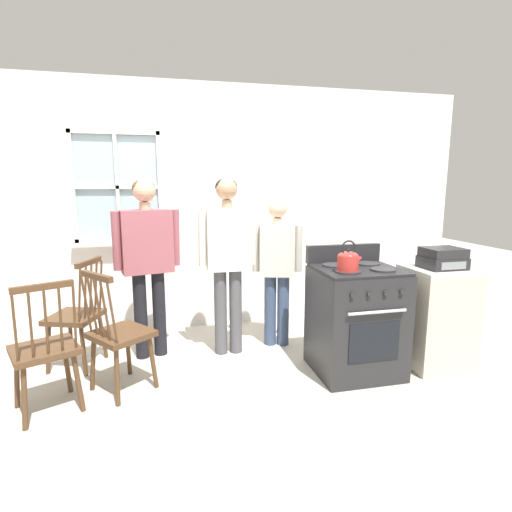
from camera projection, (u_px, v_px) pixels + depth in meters
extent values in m
plane|color=#B2AD9E|center=(212.00, 381.00, 3.34)|extent=(16.00, 16.00, 0.00)
cube|color=white|center=(315.00, 207.00, 4.77)|extent=(3.54, 0.06, 2.70)
cube|color=white|center=(124.00, 287.00, 4.42)|extent=(0.92, 0.06, 1.01)
cube|color=white|center=(113.00, 103.00, 4.07)|extent=(0.92, 0.06, 0.53)
cube|color=silver|center=(120.00, 244.00, 4.25)|extent=(0.98, 0.10, 0.03)
cube|color=#9EB7C6|center=(118.00, 187.00, 4.23)|extent=(0.86, 0.01, 1.10)
cube|color=silver|center=(117.00, 187.00, 4.20)|extent=(0.04, 0.02, 1.16)
cube|color=silver|center=(117.00, 187.00, 4.20)|extent=(0.92, 0.02, 0.04)
cube|color=silver|center=(73.00, 187.00, 4.10)|extent=(0.04, 0.03, 1.16)
cube|color=silver|center=(160.00, 187.00, 4.30)|extent=(0.04, 0.03, 1.16)
cube|color=silver|center=(114.00, 132.00, 4.10)|extent=(0.92, 0.03, 0.04)
cube|color=silver|center=(121.00, 240.00, 4.30)|extent=(0.92, 0.03, 0.04)
cube|color=#4C331E|center=(121.00, 334.00, 3.13)|extent=(0.57, 0.58, 0.04)
cylinder|color=#4C331E|center=(153.00, 362.00, 3.19)|extent=(0.09, 0.06, 0.44)
cylinder|color=#4C331E|center=(128.00, 351.00, 3.40)|extent=(0.06, 0.09, 0.44)
cylinder|color=#4C331E|center=(117.00, 377.00, 2.95)|extent=(0.06, 0.09, 0.44)
cylinder|color=#4C331E|center=(93.00, 364.00, 3.16)|extent=(0.09, 0.06, 0.44)
cylinder|color=#4C331E|center=(112.00, 315.00, 2.85)|extent=(0.06, 0.06, 0.48)
cylinder|color=#4C331E|center=(106.00, 312.00, 2.90)|extent=(0.06, 0.06, 0.48)
cylinder|color=#4C331E|center=(99.00, 310.00, 2.96)|extent=(0.06, 0.06, 0.48)
cylinder|color=#4C331E|center=(93.00, 308.00, 3.02)|extent=(0.06, 0.06, 0.48)
cylinder|color=#4C331E|center=(87.00, 305.00, 3.07)|extent=(0.06, 0.06, 0.48)
cube|color=#4C331E|center=(97.00, 276.00, 2.91)|extent=(0.26, 0.32, 0.04)
cube|color=#4C331E|center=(75.00, 317.00, 3.54)|extent=(0.52, 0.53, 0.04)
cylinder|color=#4C331E|center=(71.00, 335.00, 3.77)|extent=(0.06, 0.08, 0.44)
cylinder|color=#4C331E|center=(48.00, 349.00, 3.44)|extent=(0.08, 0.06, 0.44)
cylinder|color=#4C331E|center=(103.00, 336.00, 3.74)|extent=(0.08, 0.06, 0.44)
cylinder|color=#4C331E|center=(84.00, 351.00, 3.40)|extent=(0.06, 0.08, 0.44)
cylinder|color=#4C331E|center=(101.00, 286.00, 3.66)|extent=(0.07, 0.04, 0.48)
cylinder|color=#4C331E|center=(96.00, 288.00, 3.57)|extent=(0.07, 0.04, 0.48)
cylinder|color=#4C331E|center=(91.00, 291.00, 3.48)|extent=(0.07, 0.04, 0.48)
cylinder|color=#4C331E|center=(85.00, 294.00, 3.40)|extent=(0.07, 0.04, 0.48)
cylinder|color=#4C331E|center=(80.00, 297.00, 3.31)|extent=(0.07, 0.04, 0.48)
cube|color=#4C331E|center=(89.00, 262.00, 3.44)|extent=(0.16, 0.37, 0.04)
cube|color=#4C331E|center=(44.00, 350.00, 2.84)|extent=(0.55, 0.54, 0.04)
cylinder|color=#4C331E|center=(67.00, 367.00, 3.11)|extent=(0.06, 0.09, 0.44)
cylinder|color=#4C331E|center=(17.00, 380.00, 2.90)|extent=(0.09, 0.06, 0.44)
cylinder|color=#4C331E|center=(78.00, 383.00, 2.86)|extent=(0.09, 0.06, 0.44)
cylinder|color=#4C331E|center=(24.00, 398.00, 2.65)|extent=(0.06, 0.09, 0.44)
cylinder|color=#4C331E|center=(75.00, 318.00, 2.77)|extent=(0.05, 0.07, 0.48)
cylinder|color=#4C331E|center=(61.00, 321.00, 2.72)|extent=(0.05, 0.07, 0.48)
cylinder|color=#4C331E|center=(46.00, 324.00, 2.66)|extent=(0.05, 0.07, 0.48)
cylinder|color=#4C331E|center=(31.00, 327.00, 2.61)|extent=(0.05, 0.07, 0.48)
cylinder|color=#4C331E|center=(15.00, 330.00, 2.55)|extent=(0.05, 0.07, 0.48)
cube|color=#4C331E|center=(42.00, 287.00, 2.62)|extent=(0.36, 0.20, 0.04)
cylinder|color=black|center=(141.00, 316.00, 3.73)|extent=(0.12, 0.12, 0.82)
cylinder|color=black|center=(159.00, 313.00, 3.80)|extent=(0.12, 0.12, 0.82)
cube|color=#934C56|center=(147.00, 241.00, 3.64)|extent=(0.49, 0.30, 0.58)
cylinder|color=#934C56|center=(116.00, 241.00, 3.51)|extent=(0.10, 0.13, 0.53)
cylinder|color=#934C56|center=(175.00, 238.00, 3.73)|extent=(0.10, 0.13, 0.53)
cylinder|color=tan|center=(145.00, 206.00, 3.58)|extent=(0.10, 0.10, 0.07)
sphere|color=tan|center=(144.00, 191.00, 3.56)|extent=(0.20, 0.20, 0.20)
ellipsoid|color=brown|center=(144.00, 189.00, 3.57)|extent=(0.21, 0.21, 0.17)
cylinder|color=#4C4C51|center=(221.00, 312.00, 3.83)|extent=(0.12, 0.12, 0.83)
cylinder|color=#4C4C51|center=(236.00, 311.00, 3.85)|extent=(0.12, 0.12, 0.83)
cube|color=white|center=(227.00, 239.00, 3.71)|extent=(0.38, 0.22, 0.58)
cylinder|color=white|center=(203.00, 238.00, 3.65)|extent=(0.08, 0.12, 0.54)
cylinder|color=white|center=(251.00, 236.00, 3.74)|extent=(0.08, 0.12, 0.54)
cylinder|color=tan|center=(227.00, 204.00, 3.66)|extent=(0.10, 0.10, 0.07)
sphere|color=tan|center=(227.00, 189.00, 3.63)|extent=(0.20, 0.20, 0.20)
ellipsoid|color=black|center=(226.00, 187.00, 3.64)|extent=(0.20, 0.20, 0.16)
cylinder|color=#384766|center=(270.00, 310.00, 4.05)|extent=(0.12, 0.12, 0.73)
cylinder|color=#384766|center=(283.00, 310.00, 4.05)|extent=(0.12, 0.12, 0.73)
cube|color=beige|center=(277.00, 250.00, 3.94)|extent=(0.39, 0.30, 0.51)
cylinder|color=beige|center=(256.00, 248.00, 3.93)|extent=(0.10, 0.13, 0.47)
cylinder|color=beige|center=(299.00, 248.00, 3.91)|extent=(0.10, 0.13, 0.47)
cylinder|color=beige|center=(277.00, 221.00, 3.89)|extent=(0.10, 0.10, 0.06)
sphere|color=beige|center=(278.00, 208.00, 3.87)|extent=(0.19, 0.19, 0.19)
ellipsoid|color=silver|center=(278.00, 206.00, 3.88)|extent=(0.19, 0.19, 0.15)
cube|color=#232326|center=(355.00, 322.00, 3.45)|extent=(0.70, 0.64, 0.90)
cube|color=black|center=(358.00, 270.00, 3.36)|extent=(0.69, 0.61, 0.02)
cylinder|color=#2D2D30|center=(348.00, 272.00, 3.20)|extent=(0.20, 0.20, 0.02)
cylinder|color=#2D2D30|center=(383.00, 270.00, 3.27)|extent=(0.20, 0.20, 0.02)
cylinder|color=#2D2D30|center=(334.00, 265.00, 3.45)|extent=(0.20, 0.20, 0.02)
cylinder|color=#2D2D30|center=(367.00, 264.00, 3.52)|extent=(0.20, 0.20, 0.02)
cube|color=#232326|center=(343.00, 253.00, 3.62)|extent=(0.70, 0.06, 0.16)
cube|color=black|center=(374.00, 342.00, 3.14)|extent=(0.43, 0.01, 0.32)
cylinder|color=silver|center=(377.00, 312.00, 3.08)|extent=(0.49, 0.02, 0.02)
cylinder|color=#232326|center=(352.00, 295.00, 3.02)|extent=(0.04, 0.02, 0.04)
cylinder|color=#232326|center=(369.00, 294.00, 3.05)|extent=(0.04, 0.02, 0.04)
cylinder|color=#232326|center=(386.00, 293.00, 3.08)|extent=(0.04, 0.02, 0.04)
cylinder|color=#232326|center=(402.00, 292.00, 3.11)|extent=(0.04, 0.02, 0.04)
cylinder|color=red|center=(348.00, 263.00, 3.19)|extent=(0.17, 0.17, 0.12)
ellipsoid|color=red|center=(348.00, 256.00, 3.18)|extent=(0.16, 0.16, 0.07)
sphere|color=black|center=(348.00, 250.00, 3.17)|extent=(0.03, 0.03, 0.03)
cylinder|color=red|center=(357.00, 261.00, 3.20)|extent=(0.08, 0.03, 0.07)
torus|color=black|center=(349.00, 248.00, 3.17)|extent=(0.12, 0.01, 0.12)
cylinder|color=#935B3D|center=(123.00, 239.00, 4.24)|extent=(0.14, 0.14, 0.08)
cylinder|color=#33261C|center=(123.00, 236.00, 4.23)|extent=(0.12, 0.12, 0.01)
cone|color=#388447|center=(124.00, 225.00, 4.23)|extent=(0.06, 0.05, 0.22)
cone|color=#388447|center=(123.00, 231.00, 4.24)|extent=(0.04, 0.06, 0.10)
cone|color=#388447|center=(121.00, 226.00, 4.22)|extent=(0.08, 0.07, 0.20)
cone|color=#388447|center=(121.00, 227.00, 4.21)|extent=(0.06, 0.05, 0.18)
cone|color=#388447|center=(122.00, 231.00, 4.20)|extent=(0.04, 0.06, 0.11)
cone|color=#388447|center=(124.00, 225.00, 4.21)|extent=(0.09, 0.08, 0.23)
cube|color=beige|center=(436.00, 318.00, 3.58)|extent=(0.55, 0.50, 0.87)
cube|color=beige|center=(440.00, 269.00, 3.50)|extent=(0.55, 0.50, 0.03)
cube|color=#232326|center=(442.00, 263.00, 3.47)|extent=(0.34, 0.28, 0.10)
cube|color=#232326|center=(443.00, 252.00, 3.45)|extent=(0.32, 0.27, 0.08)
cube|color=gray|center=(454.00, 266.00, 3.33)|extent=(0.24, 0.01, 0.06)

